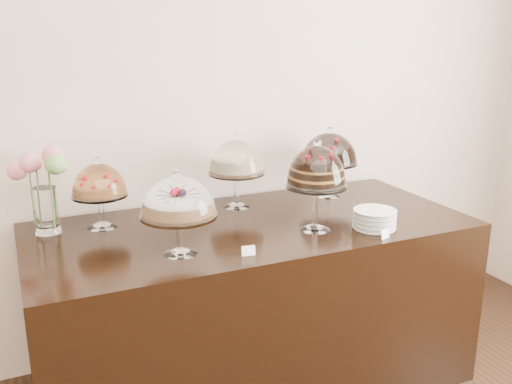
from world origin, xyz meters
name	(u,v)px	position (x,y,z in m)	size (l,w,h in m)	color
wall_back	(170,95)	(0.00, 3.00, 1.50)	(5.00, 0.04, 3.00)	beige
display_counter	(252,305)	(0.25, 2.45, 0.45)	(2.20, 1.00, 0.90)	black
cake_stand_sugar_sponge	(178,201)	(-0.20, 2.22, 1.14)	(0.33, 0.33, 0.38)	white
cake_stand_choco_layer	(316,170)	(0.49, 2.25, 1.20)	(0.29, 0.29, 0.45)	white
cake_stand_cheesecake	(236,160)	(0.29, 2.75, 1.16)	(0.31, 0.31, 0.41)	white
cake_stand_dark_choco	(329,151)	(0.86, 2.73, 1.17)	(0.33, 0.33, 0.41)	white
cake_stand_fruit_tart	(99,184)	(-0.45, 2.71, 1.12)	(0.27, 0.27, 0.36)	white
flower_vase	(44,182)	(-0.70, 2.75, 1.15)	(0.26, 0.33, 0.41)	white
plate_stack	(375,219)	(0.77, 2.14, 0.95)	(0.20, 0.20, 0.09)	silver
price_card_left	(248,251)	(0.06, 2.07, 0.92)	(0.06, 0.01, 0.04)	white
price_card_right	(385,234)	(0.73, 2.01, 0.92)	(0.06, 0.01, 0.04)	white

